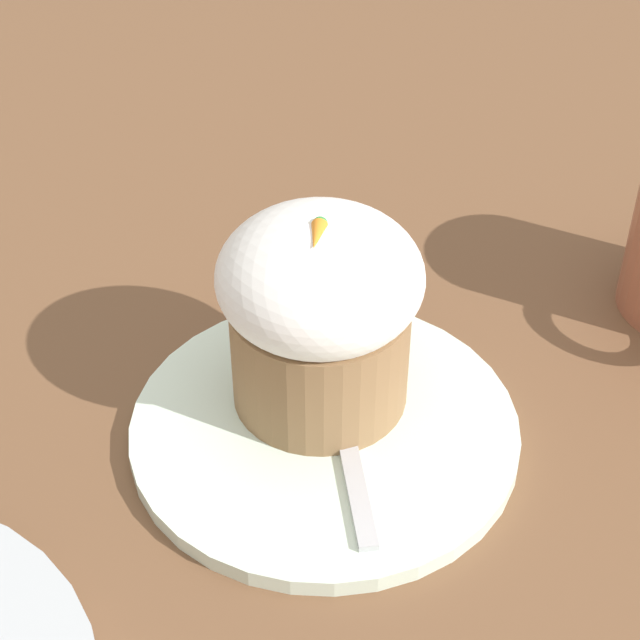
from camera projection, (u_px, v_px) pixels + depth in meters
name	position (u px, v px, depth m)	size (l,w,h in m)	color
ground_plane	(325.00, 435.00, 0.59)	(4.00, 4.00, 0.00)	brown
dessert_plate	(325.00, 429.00, 0.58)	(0.21, 0.21, 0.01)	silver
carrot_cake	(320.00, 310.00, 0.56)	(0.11, 0.11, 0.12)	olive
spoon	(343.00, 421.00, 0.58)	(0.12, 0.06, 0.01)	#B7B7BC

